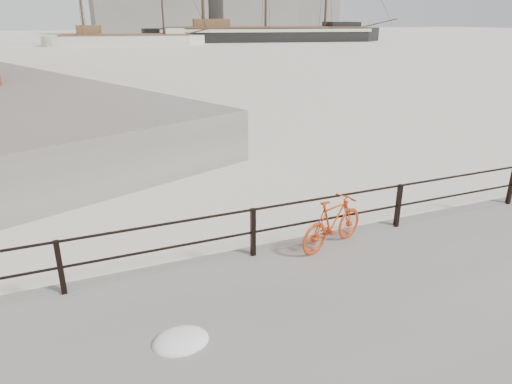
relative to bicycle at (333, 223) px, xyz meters
name	(u,v)px	position (x,y,z in m)	size (l,w,h in m)	color
ground	(390,237)	(1.86, 0.43, -0.88)	(400.00, 400.00, 0.00)	white
guardrail	(398,206)	(1.86, 0.28, -0.03)	(28.00, 0.10, 1.00)	black
bicycle	(333,223)	(0.00, 0.00, 0.00)	(1.77, 0.26, 1.07)	#C2360C
barque_black	(266,42)	(36.14, 85.60, -0.88)	(56.96, 18.64, 32.44)	black
schooner_mid	(126,45)	(7.02, 82.99, -0.88)	(30.80, 13.03, 21.98)	beige
industrial_west	(148,2)	(21.86, 140.43, 8.12)	(32.00, 18.00, 18.00)	gray
industrial_east	(304,11)	(79.86, 150.43, 6.12)	(20.00, 16.00, 14.00)	gray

